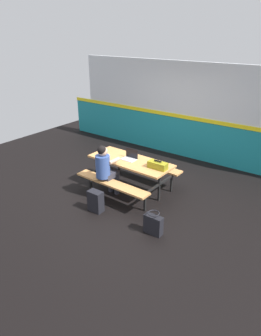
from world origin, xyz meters
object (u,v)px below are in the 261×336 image
at_px(student_nearer, 105,167).
at_px(backpack_dark, 96,201).
at_px(picnic_table_main, 131,167).
at_px(laptop_silver, 130,157).
at_px(tote_bag_bright, 153,224).
at_px(toolbox_grey, 158,165).

relative_size(student_nearer, backpack_dark, 2.74).
distance_m(picnic_table_main, laptop_silver, 0.22).
xyz_separation_m(backpack_dark, tote_bag_bright, (1.32, 0.05, -0.02)).
distance_m(picnic_table_main, tote_bag_bright, 1.70).
bearing_deg(toolbox_grey, student_nearer, -150.84).
bearing_deg(student_nearer, picnic_table_main, 65.78).
bearing_deg(laptop_silver, toolbox_grey, -4.51).
relative_size(toolbox_grey, tote_bag_bright, 0.93).
relative_size(picnic_table_main, student_nearer, 1.57).
distance_m(laptop_silver, toolbox_grey, 0.75).
bearing_deg(laptop_silver, tote_bag_bright, -39.66).
height_order(backpack_dark, tote_bag_bright, backpack_dark).
xyz_separation_m(student_nearer, laptop_silver, (0.20, 0.59, 0.08)).
height_order(student_nearer, backpack_dark, student_nearer).
distance_m(toolbox_grey, tote_bag_bright, 1.34).
xyz_separation_m(picnic_table_main, backpack_dark, (-0.05, -1.10, -0.36)).
bearing_deg(picnic_table_main, tote_bag_bright, -39.61).
distance_m(picnic_table_main, backpack_dark, 1.16).
relative_size(laptop_silver, toolbox_grey, 0.82).
bearing_deg(backpack_dark, toolbox_grey, 55.39).
bearing_deg(picnic_table_main, student_nearer, -114.22).
relative_size(toolbox_grey, backpack_dark, 0.91).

